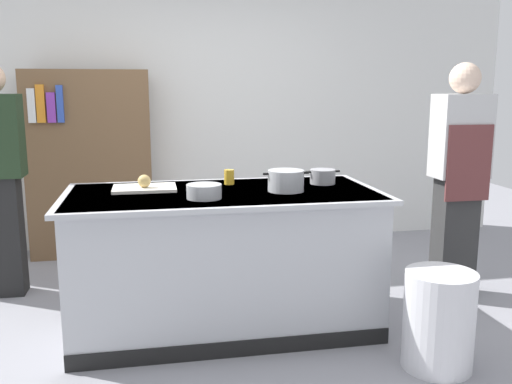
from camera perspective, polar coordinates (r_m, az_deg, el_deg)
The scene contains 12 objects.
ground_plane at distance 3.78m, azimuth -3.24°, elevation -13.48°, with size 10.00×10.00×0.00m, color gray.
back_wall at distance 5.53m, azimuth -6.36°, elevation 10.19°, with size 6.40×0.12×3.00m, color white.
counter_island at distance 3.61m, azimuth -3.32°, elevation -6.73°, with size 1.98×0.98×0.90m.
cutting_board at distance 3.63m, azimuth -11.38°, elevation 0.39°, with size 0.40×0.28×0.02m, color silver.
onion at distance 3.59m, azimuth -11.42°, elevation 1.11°, with size 0.08×0.08×0.08m, color tan.
stock_pot at distance 3.51m, azimuth 3.09°, elevation 1.17°, with size 0.29×0.23×0.13m.
sauce_pan at distance 3.80m, azimuth 6.87°, elevation 1.59°, with size 0.24×0.17×0.10m.
mixing_bowl at distance 3.29m, azimuth -5.36°, elevation 0.07°, with size 0.21×0.21×0.08m, color #B7BABF.
juice_cup at distance 3.75m, azimuth -2.78°, elevation 1.55°, with size 0.07×0.07×0.10m, color yellow.
trash_bin at distance 3.31m, azimuth 18.26°, elevation -12.39°, with size 0.39×0.39×0.56m, color silver.
person_chef at distance 4.31m, azimuth 20.11°, elevation 1.61°, with size 0.38×0.25×1.72m.
bookshelf at distance 5.29m, azimuth -16.70°, elevation 2.74°, with size 1.10×0.31×1.70m.
Camera 1 is at (-0.44, -3.42, 1.55)m, focal length 38.92 mm.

